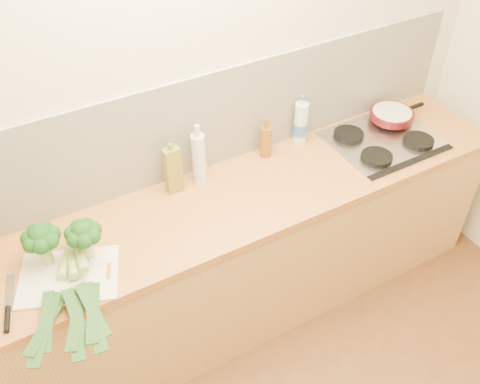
{
  "coord_description": "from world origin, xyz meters",
  "views": [
    {
      "loc": [
        -0.89,
        -0.54,
        2.67
      ],
      "look_at": [
        0.04,
        1.1,
        1.02
      ],
      "focal_mm": 40.0,
      "sensor_mm": 36.0,
      "label": 1
    }
  ],
  "objects_px": {
    "gas_hob": "(383,140)",
    "chefs_knife": "(8,312)",
    "chopping_board": "(69,276)",
    "skillet": "(392,114)"
  },
  "relations": [
    {
      "from": "gas_hob",
      "to": "skillet",
      "type": "distance_m",
      "value": 0.21
    },
    {
      "from": "gas_hob",
      "to": "skillet",
      "type": "xyz_separation_m",
      "value": [
        0.16,
        0.12,
        0.05
      ]
    },
    {
      "from": "gas_hob",
      "to": "skillet",
      "type": "bearing_deg",
      "value": 37.51
    },
    {
      "from": "chefs_knife",
      "to": "chopping_board",
      "type": "bearing_deg",
      "value": 27.58
    },
    {
      "from": "chopping_board",
      "to": "chefs_knife",
      "type": "bearing_deg",
      "value": -144.94
    },
    {
      "from": "chopping_board",
      "to": "skillet",
      "type": "xyz_separation_m",
      "value": [
        1.98,
        0.22,
        0.05
      ]
    },
    {
      "from": "gas_hob",
      "to": "chefs_knife",
      "type": "height_order",
      "value": "gas_hob"
    },
    {
      "from": "skillet",
      "to": "chefs_knife",
      "type": "bearing_deg",
      "value": -173.0
    },
    {
      "from": "gas_hob",
      "to": "chopping_board",
      "type": "bearing_deg",
      "value": -176.92
    },
    {
      "from": "gas_hob",
      "to": "chefs_knife",
      "type": "distance_m",
      "value": 2.09
    }
  ]
}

